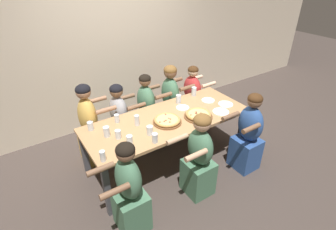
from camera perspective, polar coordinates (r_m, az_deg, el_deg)
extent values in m
plane|color=#423833|center=(3.90, 0.00, -10.18)|extent=(18.00, 18.00, 0.00)
cube|color=beige|center=(4.43, -11.75, 17.71)|extent=(10.00, 0.06, 3.20)
cube|color=tan|center=(3.46, 0.00, -0.99)|extent=(2.23, 0.88, 0.04)
cube|color=#4C4C51|center=(3.08, -13.06, -15.90)|extent=(0.07, 0.07, 0.71)
cube|color=#4C4C51|center=(4.04, 15.63, -3.49)|extent=(0.07, 0.07, 0.71)
cube|color=#4C4C51|center=(3.63, -17.61, -8.24)|extent=(0.07, 0.07, 0.71)
cube|color=#4C4C51|center=(4.48, 8.59, 0.98)|extent=(0.07, 0.07, 0.71)
cylinder|color=brown|center=(3.36, -0.17, -1.48)|extent=(0.37, 0.37, 0.02)
torus|color=tan|center=(3.35, -0.17, -1.04)|extent=(0.34, 0.34, 0.03)
cylinder|color=#E5C675|center=(3.35, -0.17, -1.13)|extent=(0.29, 0.29, 0.03)
cylinder|color=#9E4C38|center=(3.34, 0.54, -0.90)|extent=(0.02, 0.02, 0.01)
cylinder|color=#9E4C38|center=(3.28, 0.39, -1.54)|extent=(0.02, 0.02, 0.01)
cylinder|color=#9E4C38|center=(3.31, -0.48, -1.15)|extent=(0.02, 0.02, 0.01)
cylinder|color=#9E4C38|center=(3.36, 0.14, -0.70)|extent=(0.02, 0.02, 0.01)
cylinder|color=#9E4C38|center=(3.29, -0.79, -1.39)|extent=(0.02, 0.02, 0.01)
cylinder|color=#9E4C38|center=(3.28, -1.77, -1.53)|extent=(0.02, 0.02, 0.01)
cylinder|color=#9E4C38|center=(3.44, -0.52, 0.13)|extent=(0.02, 0.02, 0.01)
cylinder|color=brown|center=(3.50, 6.59, -0.31)|extent=(0.38, 0.38, 0.02)
torus|color=tan|center=(3.48, 6.62, 0.18)|extent=(0.34, 0.34, 0.04)
cylinder|color=#E5C675|center=(3.49, 6.62, 0.07)|extent=(0.29, 0.29, 0.04)
cylinder|color=#9E4C38|center=(3.43, 8.01, -0.14)|extent=(0.02, 0.02, 0.01)
cylinder|color=#9E4C38|center=(3.49, 7.18, 0.44)|extent=(0.02, 0.02, 0.01)
cylinder|color=#9E4C38|center=(3.43, 4.99, 0.03)|extent=(0.02, 0.02, 0.01)
cylinder|color=#9E4C38|center=(3.50, 6.15, 0.65)|extent=(0.02, 0.02, 0.01)
cylinder|color=#9E4C38|center=(3.45, 8.33, 0.01)|extent=(0.02, 0.02, 0.01)
cylinder|color=#9E4C38|center=(3.47, 6.22, 0.37)|extent=(0.02, 0.02, 0.01)
cylinder|color=#9E4C38|center=(3.47, 6.06, 0.35)|extent=(0.02, 0.02, 0.01)
cylinder|color=white|center=(3.69, 3.21, 1.61)|extent=(0.18, 0.18, 0.01)
cube|color=#B7B7BC|center=(3.69, 3.21, 1.73)|extent=(0.07, 0.12, 0.01)
cylinder|color=white|center=(3.66, 11.42, 0.69)|extent=(0.22, 0.22, 0.01)
cube|color=#B7B7BC|center=(3.66, 11.44, 0.82)|extent=(0.14, 0.10, 0.01)
cylinder|color=white|center=(3.93, 8.72, 3.17)|extent=(0.19, 0.19, 0.01)
cube|color=#B7B7BC|center=(3.92, 8.73, 3.28)|extent=(0.14, 0.03, 0.01)
cylinder|color=white|center=(3.87, 12.43, 2.31)|extent=(0.21, 0.21, 0.01)
cube|color=#B7B7BC|center=(3.86, 12.45, 2.42)|extent=(0.06, 0.14, 0.01)
cylinder|color=silver|center=(3.33, -16.53, -2.31)|extent=(0.07, 0.07, 0.11)
cylinder|color=#1EA8DB|center=(3.34, -16.49, -2.53)|extent=(0.06, 0.06, 0.08)
cylinder|color=black|center=(3.33, -16.30, -2.03)|extent=(0.00, 0.02, 0.14)
cylinder|color=silver|center=(3.41, -11.07, -0.72)|extent=(0.06, 0.06, 0.11)
cylinder|color=silver|center=(3.42, -11.03, -1.05)|extent=(0.06, 0.06, 0.06)
cylinder|color=silver|center=(3.16, -13.23, -3.55)|extent=(0.08, 0.08, 0.13)
cylinder|color=black|center=(3.18, -13.17, -3.94)|extent=(0.07, 0.07, 0.08)
cylinder|color=silver|center=(2.99, -2.88, -5.02)|extent=(0.07, 0.07, 0.12)
cylinder|color=silver|center=(3.00, -2.86, -5.36)|extent=(0.06, 0.06, 0.07)
cylinder|color=silver|center=(4.03, 5.66, 5.12)|extent=(0.08, 0.08, 0.14)
cylinder|color=black|center=(4.04, 5.65, 4.89)|extent=(0.07, 0.07, 0.10)
cylinder|color=silver|center=(3.12, -3.99, -3.35)|extent=(0.08, 0.08, 0.11)
cylinder|color=silver|center=(2.99, -8.37, -5.37)|extent=(0.07, 0.07, 0.11)
cylinder|color=silver|center=(2.81, -14.02, -8.67)|extent=(0.06, 0.06, 0.12)
cylinder|color=black|center=(2.82, -13.99, -8.90)|extent=(0.05, 0.05, 0.10)
cylinder|color=silver|center=(3.30, -6.78, -1.15)|extent=(0.06, 0.06, 0.14)
cylinder|color=black|center=(3.31, -6.76, -1.39)|extent=(0.05, 0.05, 0.10)
cylinder|color=silver|center=(3.11, -10.80, -4.16)|extent=(0.07, 0.07, 0.11)
cylinder|color=silver|center=(3.12, -10.77, -4.43)|extent=(0.06, 0.06, 0.07)
cylinder|color=silver|center=(3.80, 2.31, 3.50)|extent=(0.07, 0.07, 0.13)
cylinder|color=black|center=(3.81, 2.30, 3.28)|extent=(0.07, 0.07, 0.09)
cube|color=gold|center=(3.96, -15.98, -6.56)|extent=(0.32, 0.34, 0.47)
ellipsoid|color=gold|center=(3.68, -17.09, -0.26)|extent=(0.24, 0.36, 0.54)
sphere|color=#9E7051|center=(3.52, -17.98, 4.82)|extent=(0.19, 0.19, 0.19)
ellipsoid|color=black|center=(3.50, -18.07, 5.31)|extent=(0.20, 0.20, 0.13)
cylinder|color=#9E7051|center=(3.82, -15.27, 3.18)|extent=(0.28, 0.06, 0.06)
cylinder|color=#9E7051|center=(3.53, -13.35, 1.07)|extent=(0.28, 0.06, 0.06)
cube|color=#477556|center=(3.02, -7.93, -19.85)|extent=(0.32, 0.34, 0.47)
ellipsoid|color=#477556|center=(2.68, -8.66, -13.44)|extent=(0.24, 0.36, 0.47)
sphere|color=brown|center=(2.47, -9.24, -8.05)|extent=(0.18, 0.18, 0.18)
ellipsoid|color=black|center=(2.45, -9.31, -7.46)|extent=(0.19, 0.19, 0.13)
cylinder|color=brown|center=(2.45, -11.49, -16.00)|extent=(0.28, 0.06, 0.06)
cylinder|color=brown|center=(2.69, -14.46, -11.35)|extent=(0.28, 0.06, 0.06)
cube|color=#2D5193|center=(3.84, 16.41, -7.88)|extent=(0.32, 0.34, 0.47)
ellipsoid|color=#2D5193|center=(3.57, 17.52, -1.82)|extent=(0.24, 0.36, 0.50)
sphere|color=brown|center=(3.41, 18.39, 2.93)|extent=(0.18, 0.18, 0.18)
ellipsoid|color=#422814|center=(3.40, 18.48, 3.41)|extent=(0.19, 0.19, 0.13)
cylinder|color=brown|center=(3.29, 17.67, -2.78)|extent=(0.28, 0.06, 0.06)
cylinder|color=brown|center=(3.48, 13.47, -0.23)|extent=(0.28, 0.06, 0.06)
cube|color=#477556|center=(4.42, 0.45, -0.93)|extent=(0.32, 0.34, 0.47)
ellipsoid|color=#477556|center=(4.18, 0.48, 4.82)|extent=(0.24, 0.36, 0.52)
sphere|color=brown|center=(4.04, 0.50, 9.33)|extent=(0.20, 0.20, 0.20)
ellipsoid|color=brown|center=(4.02, 0.50, 9.80)|extent=(0.20, 0.20, 0.14)
cylinder|color=brown|center=(4.37, 1.48, 7.53)|extent=(0.28, 0.06, 0.06)
cylinder|color=brown|center=(4.12, 4.21, 5.94)|extent=(0.28, 0.06, 0.06)
cube|color=#477556|center=(3.36, 6.53, -13.18)|extent=(0.32, 0.34, 0.47)
ellipsoid|color=#477556|center=(3.06, 7.04, -6.89)|extent=(0.24, 0.36, 0.46)
sphere|color=tan|center=(2.87, 7.45, -1.75)|extent=(0.20, 0.20, 0.20)
ellipsoid|color=brown|center=(2.85, 7.50, -1.16)|extent=(0.20, 0.20, 0.14)
cylinder|color=tan|center=(2.80, 6.13, -8.69)|extent=(0.28, 0.06, 0.06)
cylinder|color=tan|center=(3.01, 2.03, -5.27)|extent=(0.28, 0.06, 0.06)
cube|color=#99999E|center=(4.07, -10.12, -4.60)|extent=(0.32, 0.34, 0.47)
ellipsoid|color=#99999E|center=(3.82, -10.73, 0.98)|extent=(0.24, 0.36, 0.44)
sphere|color=brown|center=(3.68, -11.19, 5.14)|extent=(0.18, 0.18, 0.18)
ellipsoid|color=black|center=(3.67, -11.24, 5.59)|extent=(0.19, 0.19, 0.13)
cylinder|color=brown|center=(4.00, -9.17, 3.84)|extent=(0.28, 0.06, 0.06)
cylinder|color=brown|center=(3.72, -6.89, 1.88)|extent=(0.28, 0.06, 0.06)
cube|color=#477556|center=(4.22, -4.55, -2.68)|extent=(0.32, 0.34, 0.47)
ellipsoid|color=#477556|center=(3.98, -4.83, 3.12)|extent=(0.24, 0.36, 0.50)
sphere|color=brown|center=(3.84, -5.04, 7.49)|extent=(0.17, 0.17, 0.17)
ellipsoid|color=black|center=(3.83, -5.07, 7.91)|extent=(0.18, 0.18, 0.12)
cylinder|color=brown|center=(4.16, -3.57, 5.97)|extent=(0.28, 0.06, 0.06)
cylinder|color=brown|center=(3.90, -1.01, 4.22)|extent=(0.28, 0.06, 0.06)
cube|color=#B22D2D|center=(4.65, 5.03, 0.67)|extent=(0.32, 0.34, 0.47)
ellipsoid|color=#B22D2D|center=(4.44, 5.29, 5.76)|extent=(0.24, 0.36, 0.44)
sphere|color=beige|center=(4.32, 5.49, 9.41)|extent=(0.17, 0.17, 0.17)
ellipsoid|color=#422814|center=(4.31, 5.51, 9.78)|extent=(0.18, 0.18, 0.12)
cylinder|color=beige|center=(4.64, 6.04, 8.02)|extent=(0.28, 0.06, 0.06)
cylinder|color=beige|center=(4.41, 8.84, 6.54)|extent=(0.28, 0.06, 0.06)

